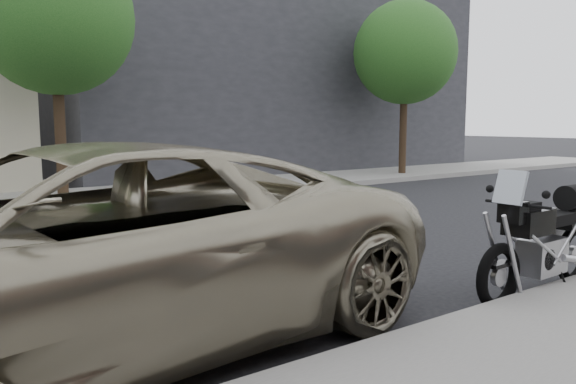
# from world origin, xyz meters

# --- Properties ---
(ground) EXTENTS (120.00, 120.00, 0.00)m
(ground) POSITION_xyz_m (0.00, 0.00, 0.00)
(ground) COLOR black
(ground) RESTS_ON ground
(far_sidewalk) EXTENTS (44.00, 3.00, 0.15)m
(far_sidewalk) POSITION_xyz_m (0.00, -6.50, 0.07)
(far_sidewalk) COLOR gray
(far_sidewalk) RESTS_ON ground
(far_building_dark) EXTENTS (16.00, 11.00, 7.00)m
(far_building_dark) POSITION_xyz_m (-7.00, -13.50, 3.50)
(far_building_dark) COLOR #292A2F
(far_building_dark) RESTS_ON ground
(street_tree_left) EXTENTS (3.40, 3.40, 5.70)m
(street_tree_left) POSITION_xyz_m (-9.00, -6.00, 4.14)
(street_tree_left) COLOR #322316
(street_tree_left) RESTS_ON far_sidewalk
(street_tree_mid) EXTENTS (3.40, 3.40, 5.70)m
(street_tree_mid) POSITION_xyz_m (2.00, -6.00, 4.14)
(street_tree_mid) COLOR #322316
(street_tree_mid) RESTS_ON far_sidewalk
(motorcycle) EXTENTS (2.21, 0.75, 1.40)m
(motorcycle) POSITION_xyz_m (-0.61, 3.87, 0.60)
(motorcycle) COLOR black
(motorcycle) RESTS_ON ground
(minivan) EXTENTS (6.37, 3.36, 1.71)m
(minivan) POSITION_xyz_m (4.09, 2.60, 0.85)
(minivan) COLOR #9E967B
(minivan) RESTS_ON ground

